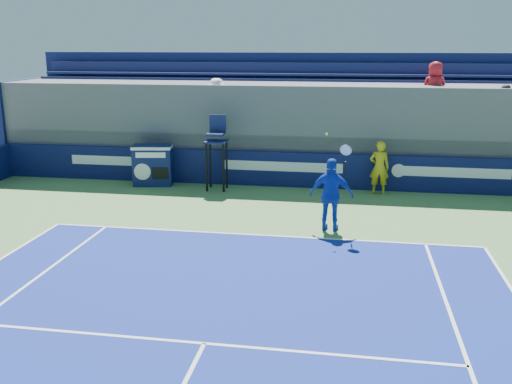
% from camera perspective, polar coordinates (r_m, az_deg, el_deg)
% --- Properties ---
extents(ball_person, '(0.64, 0.42, 1.73)m').
position_cam_1_polar(ball_person, '(18.73, 12.23, 2.40)').
color(ball_person, gold).
rests_on(ball_person, apron).
extents(back_hoarding, '(20.40, 0.21, 1.20)m').
position_cam_1_polar(back_hoarding, '(19.35, 2.74, 2.27)').
color(back_hoarding, '#0C1143').
rests_on(back_hoarding, ground).
extents(match_clock, '(1.42, 0.93, 1.40)m').
position_cam_1_polar(match_clock, '(19.82, -10.28, 2.77)').
color(match_clock, '#0F184B').
rests_on(match_clock, ground).
extents(umpire_chair, '(0.71, 0.71, 2.48)m').
position_cam_1_polar(umpire_chair, '(18.78, -3.97, 4.76)').
color(umpire_chair, black).
rests_on(umpire_chair, ground).
extents(tennis_player, '(1.16, 0.58, 2.57)m').
position_cam_1_polar(tennis_player, '(14.77, 7.55, -0.28)').
color(tennis_player, '#163CB4').
rests_on(tennis_player, apron).
extents(stadium_seating, '(21.00, 4.05, 4.40)m').
position_cam_1_polar(stadium_seating, '(21.14, 3.48, 6.72)').
color(stadium_seating, '#535358').
rests_on(stadium_seating, ground).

